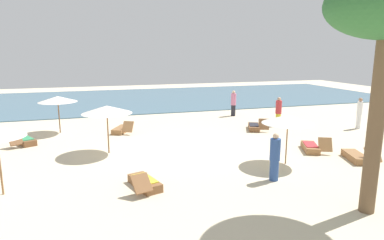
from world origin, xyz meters
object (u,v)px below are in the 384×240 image
object	(u,v)px
person_1	(359,113)
person_2	(275,157)
lounger_6	(144,183)
umbrella_0	(288,119)
lounger_3	(122,129)
umbrella_3	(107,110)
lounger_1	(25,141)
person_3	(278,112)
umbrella_2	(58,99)
lounger_5	(312,147)
lounger_4	(357,157)
lounger_0	(255,127)
person_0	(233,103)

from	to	relation	value
person_1	person_2	xyz separation A→B (m)	(-8.91, -5.73, -0.09)
lounger_6	umbrella_0	bearing A→B (deg)	7.71
person_2	lounger_3	bearing A→B (deg)	117.01
umbrella_3	lounger_1	distance (m)	5.01
umbrella_0	person_3	xyz separation A→B (m)	(3.41, 6.29, -0.96)
umbrella_2	umbrella_3	bearing A→B (deg)	-62.94
lounger_3	lounger_5	world-z (taller)	lounger_5
umbrella_0	person_2	bearing A→B (deg)	-133.67
umbrella_0	umbrella_2	size ratio (longest dim) A/B	0.99
umbrella_0	person_3	bearing A→B (deg)	61.58
umbrella_2	lounger_1	distance (m)	3.05
person_1	person_2	distance (m)	10.59
lounger_4	lounger_5	size ratio (longest dim) A/B	1.02
lounger_1	person_3	world-z (taller)	person_3
umbrella_2	lounger_1	world-z (taller)	umbrella_2
lounger_5	person_2	bearing A→B (deg)	-142.76
lounger_5	person_2	world-z (taller)	person_2
lounger_0	lounger_5	size ratio (longest dim) A/B	1.00
lounger_3	umbrella_2	bearing A→B (deg)	164.26
person_1	person_2	bearing A→B (deg)	-147.26
lounger_3	lounger_6	distance (m)	8.13
lounger_0	person_3	size ratio (longest dim) A/B	0.99
lounger_5	person_1	bearing A→B (deg)	29.58
lounger_0	person_3	distance (m)	2.04
umbrella_2	person_0	size ratio (longest dim) A/B	1.16
umbrella_0	person_2	xyz separation A→B (m)	(-1.38, -1.44, -0.98)
lounger_4	person_1	xyz separation A→B (m)	(4.47, 4.81, 0.77)
person_0	person_2	bearing A→B (deg)	-106.82
lounger_1	person_0	world-z (taller)	person_0
lounger_1	lounger_0	bearing A→B (deg)	-2.23
umbrella_2	lounger_6	distance (m)	9.79
lounger_3	person_2	size ratio (longest dim) A/B	1.03
umbrella_3	lounger_1	size ratio (longest dim) A/B	1.24
lounger_6	person_3	world-z (taller)	person_3
lounger_4	person_3	distance (m)	6.86
lounger_1	umbrella_3	bearing A→B (deg)	-34.22
umbrella_3	person_3	size ratio (longest dim) A/B	1.25
lounger_1	lounger_4	bearing A→B (deg)	-26.21
umbrella_0	lounger_6	distance (m)	6.14
person_3	person_0	bearing A→B (deg)	109.31
person_2	person_0	bearing A→B (deg)	73.18
umbrella_2	lounger_5	world-z (taller)	umbrella_2
lounger_6	lounger_3	bearing A→B (deg)	89.96
person_2	lounger_5	bearing A→B (deg)	37.24
person_0	person_3	size ratio (longest dim) A/B	1.01
lounger_1	umbrella_2	bearing A→B (deg)	54.18
lounger_0	lounger_1	distance (m)	12.21
lounger_1	person_3	xyz separation A→B (m)	(14.04, 0.07, 0.71)
lounger_3	lounger_6	bearing A→B (deg)	-90.04
lounger_0	lounger_5	xyz separation A→B (m)	(0.54, -4.54, -0.00)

